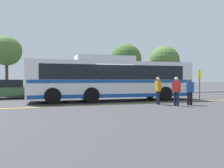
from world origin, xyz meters
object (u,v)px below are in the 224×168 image
pedestrian_0 (190,90)px  pedestrian_1 (176,90)px  transit_bus (112,79)px  tree_0 (7,51)px  pedestrian_2 (158,89)px  bus_stop_sign (200,81)px  tree_1 (164,61)px  tree_2 (126,59)px  parked_car_1 (9,89)px

pedestrian_0 → pedestrian_1: (-0.95, -0.03, 0.05)m
transit_bus → tree_0: 11.77m
pedestrian_0 → tree_0: tree_0 is taller
transit_bus → pedestrian_2: (1.82, -3.15, -0.64)m
bus_stop_sign → tree_0: 17.50m
transit_bus → tree_1: tree_1 is taller
pedestrian_1 → pedestrian_2: 1.14m
pedestrian_2 → bus_stop_sign: size_ratio=0.74×
transit_bus → tree_0: bearing=-134.3°
pedestrian_0 → pedestrian_2: bearing=-16.1°
tree_1 → tree_2: size_ratio=1.05×
pedestrian_2 → tree_1: (9.35, 13.83, 3.04)m
tree_0 → tree_1: 18.98m
tree_1 → tree_2: 6.37m
tree_1 → pedestrian_0: bearing=-117.8°
parked_car_1 → pedestrian_1: bearing=-133.4°
tree_0 → tree_2: size_ratio=0.99×
pedestrian_2 → parked_car_1: bearing=-123.7°
pedestrian_2 → tree_1: tree_1 is taller
pedestrian_1 → bus_stop_sign: 4.96m
pedestrian_0 → tree_0: size_ratio=0.27×
parked_car_1 → pedestrian_2: 11.67m
parked_car_1 → tree_2: (12.07, 4.79, 3.14)m
transit_bus → tree_0: size_ratio=2.07×
pedestrian_2 → transit_bus: bearing=-143.5°
parked_car_1 → tree_0: (-0.60, 4.13, 3.48)m
parked_car_1 → pedestrian_0: (10.46, -8.48, 0.13)m
pedestrian_2 → bus_stop_sign: 5.04m
parked_car_1 → tree_2: 13.36m
bus_stop_sign → tree_1: 13.14m
parked_car_1 → bus_stop_sign: 14.75m
parked_car_1 → pedestrian_2: (8.90, -7.54, 0.18)m
parked_car_1 → pedestrian_1: (9.50, -8.51, 0.18)m
transit_bus → tree_2: bearing=155.1°
pedestrian_2 → tree_1: size_ratio=0.27×
transit_bus → tree_2: (4.98, 9.17, 2.32)m
tree_0 → tree_1: size_ratio=0.94×
bus_stop_sign → tree_2: (-1.52, 10.51, 2.47)m
parked_car_1 → transit_bus: bearing=-123.4°
pedestrian_1 → tree_2: size_ratio=0.29×
bus_stop_sign → pedestrian_2: bearing=-65.1°
parked_car_1 → tree_1: tree_1 is taller
transit_bus → pedestrian_0: bearing=43.2°
transit_bus → pedestrian_1: 4.83m
pedestrian_2 → bus_stop_sign: bus_stop_sign is taller
parked_car_1 → bus_stop_sign: size_ratio=2.12×
pedestrian_0 → pedestrian_1: size_ratio=0.95×
tree_0 → tree_2: 12.68m
pedestrian_1 → tree_0: 16.52m
parked_car_1 → pedestrian_1: size_ratio=2.88×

